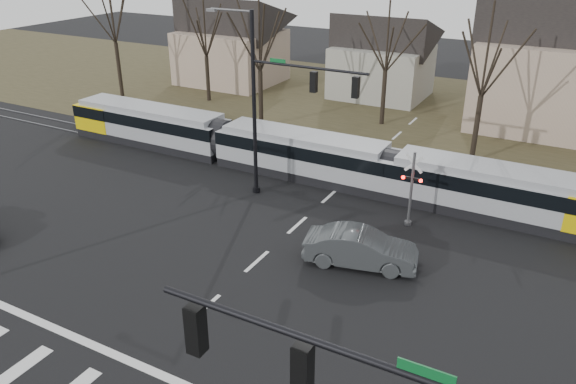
% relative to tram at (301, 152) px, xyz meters
% --- Properties ---
extents(ground, '(140.00, 140.00, 0.00)m').
position_rel_tram_xyz_m(ground, '(2.89, -16.00, -1.48)').
color(ground, black).
extents(grass_verge, '(140.00, 28.00, 0.01)m').
position_rel_tram_xyz_m(grass_verge, '(2.89, 16.00, -1.48)').
color(grass_verge, '#38331E').
rests_on(grass_verge, ground).
extents(stop_line, '(28.00, 0.35, 0.01)m').
position_rel_tram_xyz_m(stop_line, '(2.89, -17.80, -1.48)').
color(stop_line, silver).
rests_on(stop_line, ground).
extents(lane_dashes, '(0.18, 30.00, 0.01)m').
position_rel_tram_xyz_m(lane_dashes, '(2.89, -0.00, -1.48)').
color(lane_dashes, silver).
rests_on(lane_dashes, ground).
extents(rail_pair, '(90.00, 1.52, 0.06)m').
position_rel_tram_xyz_m(rail_pair, '(2.89, -0.20, -1.45)').
color(rail_pair, '#59595E').
rests_on(rail_pair, ground).
extents(tram, '(35.95, 2.67, 2.73)m').
position_rel_tram_xyz_m(tram, '(0.00, 0.00, 0.00)').
color(tram, gray).
rests_on(tram, ground).
extents(sedan, '(4.02, 5.87, 1.68)m').
position_rel_tram_xyz_m(sedan, '(7.14, -7.95, -0.65)').
color(sedan, '#3D4143').
rests_on(sedan, ground).
extents(signal_pole_far, '(9.28, 0.44, 10.20)m').
position_rel_tram_xyz_m(signal_pole_far, '(0.49, -3.50, 4.21)').
color(signal_pole_far, black).
rests_on(signal_pole_far, ground).
extents(rail_crossing_signal, '(1.08, 0.36, 4.00)m').
position_rel_tram_xyz_m(rail_crossing_signal, '(7.89, -3.21, 0.40)').
color(rail_crossing_signal, '#59595B').
rests_on(rail_crossing_signal, ground).
extents(tree_row, '(59.20, 7.20, 10.00)m').
position_rel_tram_xyz_m(tree_row, '(4.89, 10.00, 3.52)').
color(tree_row, black).
rests_on(tree_row, ground).
extents(house_a, '(9.72, 8.64, 8.60)m').
position_rel_tram_xyz_m(house_a, '(-17.11, 18.00, 2.98)').
color(house_a, tan).
rests_on(house_a, ground).
extents(house_b, '(8.64, 7.56, 7.65)m').
position_rel_tram_xyz_m(house_b, '(-2.11, 20.00, 2.48)').
color(house_b, gray).
rests_on(house_b, ground).
extents(house_c, '(10.80, 8.64, 10.10)m').
position_rel_tram_xyz_m(house_c, '(11.89, 17.00, 3.75)').
color(house_c, tan).
rests_on(house_c, ground).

